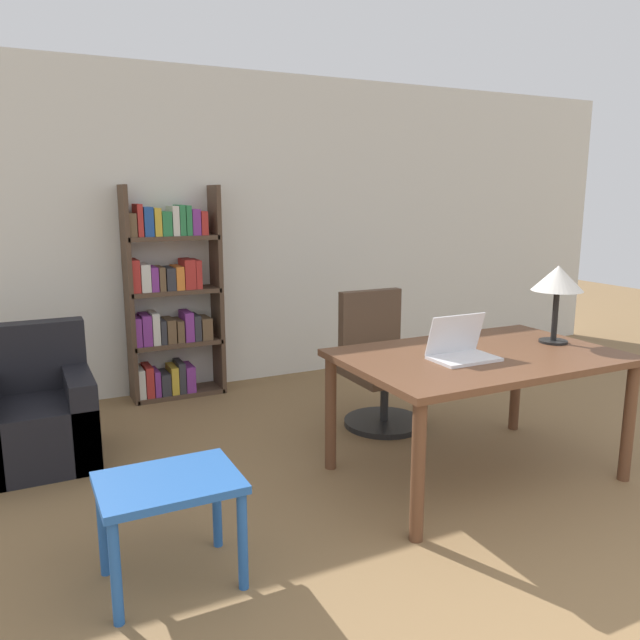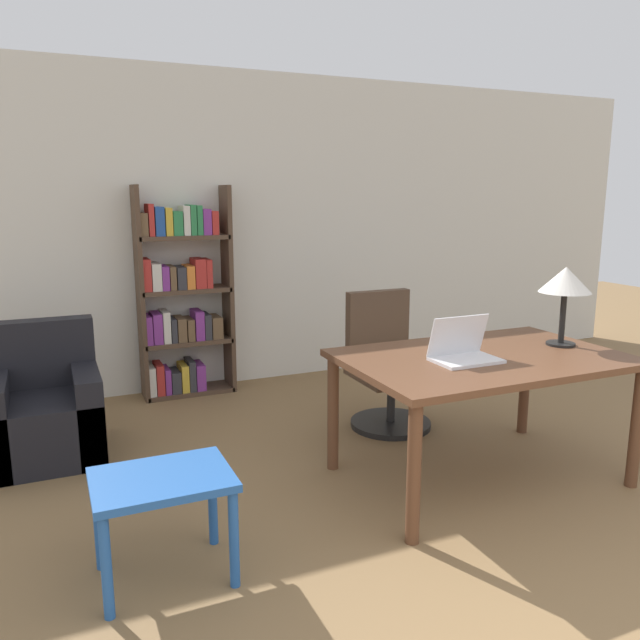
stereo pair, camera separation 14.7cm
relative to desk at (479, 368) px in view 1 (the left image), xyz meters
name	(u,v)px [view 1 (the left image)]	position (x,y,z in m)	size (l,w,h in m)	color
wall_back	(261,231)	(-0.40, 2.50, 0.68)	(8.00, 0.06, 2.70)	silver
desk	(479,368)	(0.00, 0.00, 0.00)	(1.62, 1.04, 0.76)	brown
laptop	(461,349)	(-0.18, -0.04, 0.14)	(0.37, 0.24, 0.25)	silver
table_lamp	(558,281)	(0.60, 0.01, 0.48)	(0.31, 0.31, 0.49)	black
office_chair	(380,367)	(-0.06, 1.01, -0.25)	(0.59, 0.59, 0.98)	black
side_table_blue	(169,497)	(-1.90, -0.26, -0.27)	(0.59, 0.44, 0.48)	#2356A3
armchair	(35,418)	(-2.37, 1.38, -0.38)	(0.69, 0.70, 0.86)	black
bookshelf	(170,301)	(-1.28, 2.31, 0.14)	(0.76, 0.28, 1.75)	#4C3828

